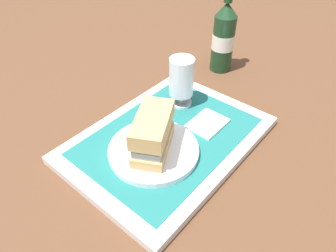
# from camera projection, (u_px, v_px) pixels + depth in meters

# --- Properties ---
(ground_plane) EXTENTS (3.00, 3.00, 0.00)m
(ground_plane) POSITION_uv_depth(u_px,v_px,m) (168.00, 143.00, 0.70)
(ground_plane) COLOR brown
(tray) EXTENTS (0.44, 0.32, 0.02)m
(tray) POSITION_uv_depth(u_px,v_px,m) (168.00, 139.00, 0.69)
(tray) COLOR silver
(tray) RESTS_ON ground_plane
(placemat) EXTENTS (0.38, 0.27, 0.00)m
(placemat) POSITION_uv_depth(u_px,v_px,m) (168.00, 136.00, 0.69)
(placemat) COLOR #1E6B66
(placemat) RESTS_ON tray
(plate) EXTENTS (0.19, 0.19, 0.01)m
(plate) POSITION_uv_depth(u_px,v_px,m) (154.00, 150.00, 0.64)
(plate) COLOR white
(plate) RESTS_ON placemat
(sandwich) EXTENTS (0.14, 0.12, 0.08)m
(sandwich) POSITION_uv_depth(u_px,v_px,m) (153.00, 132.00, 0.61)
(sandwich) COLOR tan
(sandwich) RESTS_ON plate
(beer_glass) EXTENTS (0.06, 0.06, 0.12)m
(beer_glass) POSITION_uv_depth(u_px,v_px,m) (181.00, 81.00, 0.74)
(beer_glass) COLOR silver
(beer_glass) RESTS_ON placemat
(napkin_folded) EXTENTS (0.09, 0.07, 0.01)m
(napkin_folded) POSITION_uv_depth(u_px,v_px,m) (207.00, 123.00, 0.71)
(napkin_folded) COLOR white
(napkin_folded) RESTS_ON placemat
(beer_bottle) EXTENTS (0.07, 0.07, 0.27)m
(beer_bottle) POSITION_uv_depth(u_px,v_px,m) (224.00, 37.00, 0.89)
(beer_bottle) COLOR #19381E
(beer_bottle) RESTS_ON ground_plane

